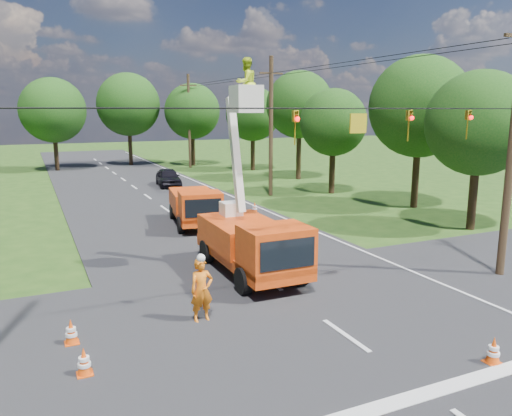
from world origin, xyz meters
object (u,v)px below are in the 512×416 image
bucket_truck (252,231)px  traffic_cone_2 (273,255)px  tree_right_c (333,123)px  traffic_cone_3 (245,232)px  traffic_cone_4 (84,362)px  tree_far_b (128,105)px  distant_car (168,177)px  tree_far_c (192,111)px  tree_right_b (420,107)px  pole_right_mid (271,126)px  pole_right_far (189,120)px  traffic_cone_1 (493,351)px  tree_right_d (299,105)px  tree_right_a (479,124)px  traffic_cone_5 (71,332)px  ground_worker (202,290)px  tree_far_a (53,110)px  traffic_cone_7 (255,208)px  second_truck (195,206)px  tree_right_e (253,114)px

bucket_truck → traffic_cone_2: 2.18m
bucket_truck → tree_right_c: size_ratio=1.04×
traffic_cone_3 → traffic_cone_4: 13.29m
traffic_cone_2 → tree_far_b: bearing=87.4°
distant_car → tree_far_c: (6.77, 14.50, 5.31)m
traffic_cone_4 → tree_right_b: bearing=31.0°
distant_car → traffic_cone_3: size_ratio=6.19×
distant_car → tree_right_c: bearing=-32.5°
traffic_cone_2 → traffic_cone_3: (0.51, 4.05, 0.00)m
pole_right_mid → tree_right_b: (6.50, -8.00, 1.33)m
tree_far_b → tree_far_c: tree_far_b is taller
pole_right_far → tree_right_b: (6.50, -28.00, 1.33)m
distant_car → traffic_cone_3: bearing=-86.7°
distant_car → traffic_cone_1: distant_car is taller
tree_right_b → tree_right_d: bearing=90.8°
tree_far_b → tree_far_c: size_ratio=1.12×
bucket_truck → distant_car: size_ratio=1.85×
distant_car → tree_right_b: 20.57m
traffic_cone_3 → tree_right_a: bearing=-14.3°
pole_right_far → tree_right_b: size_ratio=1.04×
traffic_cone_1 → tree_right_b: 21.84m
traffic_cone_2 → traffic_cone_5: 9.25m
pole_right_mid → ground_worker: bearing=-121.5°
traffic_cone_3 → tree_far_b: tree_far_b is taller
traffic_cone_4 → pole_right_mid: 26.58m
traffic_cone_5 → tree_right_d: size_ratio=0.07×
ground_worker → traffic_cone_5: size_ratio=2.75×
distant_car → traffic_cone_5: (-9.77, -26.79, -0.39)m
traffic_cone_5 → pole_right_far: (15.53, 39.29, 4.75)m
bucket_truck → tree_far_a: tree_far_a is taller
traffic_cone_5 → tree_right_b: size_ratio=0.07×
tree_far_a → tree_far_b: 8.27m
pole_right_mid → tree_right_d: (6.30, 7.00, 1.57)m
traffic_cone_7 → tree_right_a: bearing=-44.0°
ground_worker → traffic_cone_4: 4.05m
second_truck → tree_right_e: 26.31m
pole_right_far → tree_far_a: 13.87m
second_truck → ground_worker: (-3.70, -12.18, -0.14)m
pole_right_far → tree_right_a: (5.00, -34.00, 0.46)m
traffic_cone_7 → tree_right_b: bearing=-13.6°
tree_right_d → second_truck: bearing=-135.6°
tree_right_b → traffic_cone_1: bearing=-126.7°
distant_car → traffic_cone_2: bearing=-87.4°
tree_far_a → tree_right_c: bearing=-52.8°
tree_right_e → tree_far_c: 8.22m
tree_far_a → tree_far_b: (8.00, 2.00, 0.62)m
second_truck → tree_right_c: (12.82, 6.14, 4.19)m
distant_car → traffic_cone_7: size_ratio=6.19×
traffic_cone_3 → traffic_cone_7: (3.00, 5.50, 0.00)m
traffic_cone_1 → traffic_cone_4: 10.05m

